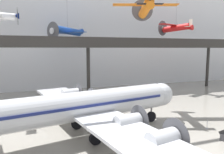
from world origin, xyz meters
TOP-DOWN VIEW (x-y plane):
  - ground_plane at (0.00, 0.00)m, footprint 260.00×260.00m
  - hangar_back_wall at (0.00, 34.61)m, footprint 140.00×3.00m
  - mezzanine_walkway at (0.00, 24.67)m, footprint 110.00×3.20m
  - airliner_silver_main at (-5.67, 4.57)m, footprint 25.38×29.24m
  - suspended_plane_red_highwing at (19.12, 23.60)m, footprint 9.29×8.02m
  - suspended_plane_blue_trainer at (-3.60, 28.01)m, footprint 8.36×9.15m
  - suspended_plane_orange_highwing at (5.10, 11.25)m, footprint 9.34×7.96m
  - stanchion_barrier at (8.57, 2.08)m, footprint 0.36×0.36m
  - info_sign_pedestal at (7.48, -1.17)m, footprint 0.46×0.67m

SIDE VIEW (x-z plane):
  - ground_plane at x=0.00m, z-range 0.00..0.00m
  - stanchion_barrier at x=8.57m, z-range -0.21..0.87m
  - info_sign_pedestal at x=7.48m, z-range -0.17..1.08m
  - airliner_silver_main at x=-5.67m, z-range -1.25..7.88m
  - mezzanine_walkway at x=0.00m, z-range 4.03..15.52m
  - suspended_plane_blue_trainer at x=-3.60m, z-range 7.19..18.44m
  - hangar_back_wall at x=0.00m, z-range 0.00..26.59m
  - suspended_plane_red_highwing at x=19.12m, z-range 8.86..18.71m
  - suspended_plane_orange_highwing at x=5.10m, z-range 10.73..19.26m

